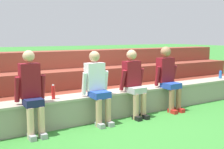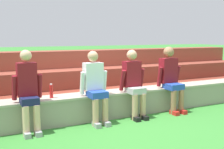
{
  "view_description": "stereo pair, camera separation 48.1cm",
  "coord_description": "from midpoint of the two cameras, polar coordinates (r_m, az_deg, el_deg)",
  "views": [
    {
      "loc": [
        -2.99,
        -4.48,
        1.61
      ],
      "look_at": [
        -0.06,
        0.23,
        0.85
      ],
      "focal_mm": 45.09,
      "sensor_mm": 36.0,
      "label": 1
    },
    {
      "loc": [
        -2.58,
        -4.72,
        1.61
      ],
      "look_at": [
        -0.06,
        0.23,
        0.85
      ],
      "focal_mm": 45.09,
      "sensor_mm": 36.0,
      "label": 2
    }
  ],
  "objects": [
    {
      "name": "brick_bleachers",
      "position": [
        7.0,
        -3.16,
        -1.48
      ],
      "size": [
        9.64,
        1.75,
        1.25
      ],
      "color": "brown",
      "rests_on": "ground"
    },
    {
      "name": "person_right_of_center",
      "position": [
        5.59,
        6.92,
        -1.51
      ],
      "size": [
        0.52,
        0.54,
        1.34
      ],
      "color": "tan",
      "rests_on": "ground"
    },
    {
      "name": "water_bottle_center_gap",
      "position": [
        5.12,
        -9.59,
        -3.37
      ],
      "size": [
        0.06,
        0.06,
        0.26
      ],
      "color": "red",
      "rests_on": "stone_seating_wall"
    },
    {
      "name": "person_far_right",
      "position": [
        6.17,
        14.05,
        -0.5
      ],
      "size": [
        0.55,
        0.59,
        1.39
      ],
      "color": "#996B4C",
      "rests_on": "ground"
    },
    {
      "name": "person_left_of_center",
      "position": [
        4.8,
        -13.93,
        -3.03
      ],
      "size": [
        0.5,
        0.53,
        1.39
      ],
      "color": "#DBAD89",
      "rests_on": "ground"
    },
    {
      "name": "person_center",
      "position": [
        5.19,
        -0.77,
        -2.19
      ],
      "size": [
        0.53,
        0.57,
        1.34
      ],
      "color": "tan",
      "rests_on": "ground"
    },
    {
      "name": "stone_seating_wall",
      "position": [
        5.73,
        2.94,
        -5.76
      ],
      "size": [
        8.36,
        0.5,
        0.51
      ],
      "color": "gray",
      "rests_on": "ground"
    },
    {
      "name": "ground_plane",
      "position": [
        5.61,
        4.1,
        -8.92
      ],
      "size": [
        80.0,
        80.0,
        0.0
      ],
      "primitive_type": "plane",
      "color": "#388433"
    }
  ]
}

